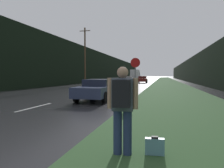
{
  "coord_description": "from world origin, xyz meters",
  "views": [
    {
      "loc": [
        6.45,
        -1.68,
        1.66
      ],
      "look_at": [
        2.37,
        14.34,
        0.93
      ],
      "focal_mm": 32.0,
      "sensor_mm": 36.0,
      "label": 1
    }
  ],
  "objects_px": {
    "delivery_truck": "(135,75)",
    "car_oncoming": "(129,79)",
    "car_passing_near": "(98,89)",
    "car_passing_far": "(142,79)",
    "stop_sign": "(135,75)",
    "hitchhiker_with_backpack": "(122,105)",
    "suitcase": "(155,147)"
  },
  "relations": [
    {
      "from": "car_passing_far",
      "to": "car_oncoming",
      "type": "distance_m",
      "value": 10.97
    },
    {
      "from": "hitchhiker_with_backpack",
      "to": "suitcase",
      "type": "xyz_separation_m",
      "value": [
        0.65,
        0.16,
        -0.87
      ]
    },
    {
      "from": "car_passing_near",
      "to": "car_passing_far",
      "type": "relative_size",
      "value": 1.07
    },
    {
      "from": "stop_sign",
      "to": "hitchhiker_with_backpack",
      "type": "distance_m",
      "value": 8.92
    },
    {
      "from": "hitchhiker_with_backpack",
      "to": "car_oncoming",
      "type": "height_order",
      "value": "hitchhiker_with_backpack"
    },
    {
      "from": "car_passing_near",
      "to": "car_oncoming",
      "type": "bearing_deg",
      "value": -83.64
    },
    {
      "from": "stop_sign",
      "to": "car_passing_near",
      "type": "height_order",
      "value": "stop_sign"
    },
    {
      "from": "stop_sign",
      "to": "car_oncoming",
      "type": "xyz_separation_m",
      "value": [
        -6.97,
        40.15,
        -1.0
      ]
    },
    {
      "from": "car_oncoming",
      "to": "hitchhiker_with_backpack",
      "type": "bearing_deg",
      "value": -80.85
    },
    {
      "from": "car_passing_far",
      "to": "car_oncoming",
      "type": "xyz_separation_m",
      "value": [
        -4.48,
        10.01,
        -0.09
      ]
    },
    {
      "from": "stop_sign",
      "to": "car_passing_near",
      "type": "relative_size",
      "value": 0.59
    },
    {
      "from": "stop_sign",
      "to": "hitchhiker_with_backpack",
      "type": "bearing_deg",
      "value": -84.01
    },
    {
      "from": "suitcase",
      "to": "delivery_truck",
      "type": "relative_size",
      "value": 0.05
    },
    {
      "from": "car_passing_near",
      "to": "suitcase",
      "type": "bearing_deg",
      "value": 115.34
    },
    {
      "from": "car_oncoming",
      "to": "delivery_truck",
      "type": "height_order",
      "value": "delivery_truck"
    },
    {
      "from": "stop_sign",
      "to": "suitcase",
      "type": "bearing_deg",
      "value": -79.71
    },
    {
      "from": "stop_sign",
      "to": "hitchhiker_with_backpack",
      "type": "height_order",
      "value": "stop_sign"
    },
    {
      "from": "hitchhiker_with_backpack",
      "to": "suitcase",
      "type": "relative_size",
      "value": 4.57
    },
    {
      "from": "suitcase",
      "to": "car_passing_near",
      "type": "bearing_deg",
      "value": 110.47
    },
    {
      "from": "stop_sign",
      "to": "delivery_truck",
      "type": "xyz_separation_m",
      "value": [
        -6.97,
        52.11,
        0.15
      ]
    },
    {
      "from": "delivery_truck",
      "to": "car_oncoming",
      "type": "bearing_deg",
      "value": -90.0
    },
    {
      "from": "hitchhiker_with_backpack",
      "to": "car_oncoming",
      "type": "relative_size",
      "value": 0.44
    },
    {
      "from": "car_passing_far",
      "to": "delivery_truck",
      "type": "relative_size",
      "value": 0.54
    },
    {
      "from": "delivery_truck",
      "to": "suitcase",
      "type": "bearing_deg",
      "value": -82.0
    },
    {
      "from": "car_passing_near",
      "to": "car_passing_far",
      "type": "height_order",
      "value": "car_passing_far"
    },
    {
      "from": "suitcase",
      "to": "car_passing_near",
      "type": "relative_size",
      "value": 0.09
    },
    {
      "from": "suitcase",
      "to": "stop_sign",
      "type": "bearing_deg",
      "value": 95.42
    },
    {
      "from": "suitcase",
      "to": "delivery_truck",
      "type": "bearing_deg",
      "value": 93.13
    },
    {
      "from": "car_oncoming",
      "to": "car_passing_near",
      "type": "bearing_deg",
      "value": -83.64
    },
    {
      "from": "suitcase",
      "to": "car_passing_near",
      "type": "distance_m",
      "value": 9.5
    },
    {
      "from": "car_passing_far",
      "to": "delivery_truck",
      "type": "bearing_deg",
      "value": -78.46
    },
    {
      "from": "hitchhiker_with_backpack",
      "to": "delivery_truck",
      "type": "bearing_deg",
      "value": 92.51
    }
  ]
}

